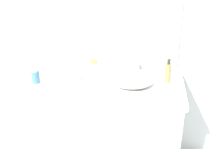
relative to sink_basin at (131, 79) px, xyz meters
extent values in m
cube|color=silver|center=(-0.35, 0.35, 0.41)|extent=(6.00, 0.06, 2.60)
cube|color=white|center=(-0.29, 0.01, -0.49)|extent=(1.34, 0.55, 0.80)
cube|color=silver|center=(-0.29, 0.01, -0.07)|extent=(1.38, 0.59, 0.03)
cube|color=#B2BCC6|center=(-0.29, 0.31, 0.44)|extent=(1.30, 0.01, 0.98)
ellipsoid|color=silver|center=(0.00, 0.00, 0.00)|extent=(0.35, 0.29, 0.10)
cylinder|color=silver|center=(0.00, 0.18, 0.01)|extent=(0.03, 0.03, 0.12)
cylinder|color=silver|center=(0.00, 0.12, 0.06)|extent=(0.03, 0.11, 0.03)
sphere|color=silver|center=(0.00, 0.20, 0.08)|extent=(0.03, 0.03, 0.03)
cylinder|color=#A48048|center=(0.28, 0.08, 0.03)|extent=(0.05, 0.05, 0.15)
cylinder|color=#363426|center=(0.28, 0.08, 0.11)|extent=(0.02, 0.02, 0.02)
sphere|color=#38332F|center=(0.28, 0.08, 0.13)|extent=(0.03, 0.03, 0.03)
cylinder|color=#352E2C|center=(0.28, 0.07, 0.13)|extent=(0.01, 0.02, 0.01)
cylinder|color=teal|center=(-0.73, -0.06, 0.00)|extent=(0.06, 0.06, 0.10)
cylinder|color=silver|center=(-0.73, -0.06, 0.06)|extent=(0.06, 0.06, 0.02)
cylinder|color=white|center=(-0.28, -0.01, 0.03)|extent=(0.07, 0.07, 0.17)
cylinder|color=gold|center=(-0.28, -0.01, 0.13)|extent=(0.05, 0.05, 0.02)
cube|color=silver|center=(-0.46, 0.04, 0.01)|extent=(0.15, 0.15, 0.12)
cone|color=white|center=(-0.46, 0.04, 0.09)|extent=(0.07, 0.07, 0.04)
cylinder|color=silver|center=(-0.60, 0.03, -0.03)|extent=(0.06, 0.06, 0.05)
camera|label=1|loc=(0.12, -1.94, 0.95)|focal=45.83mm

